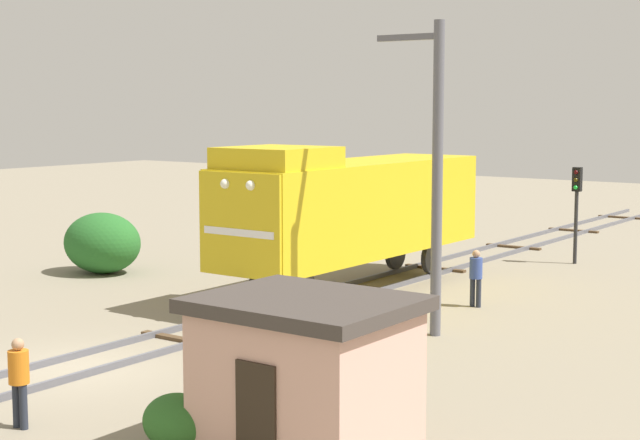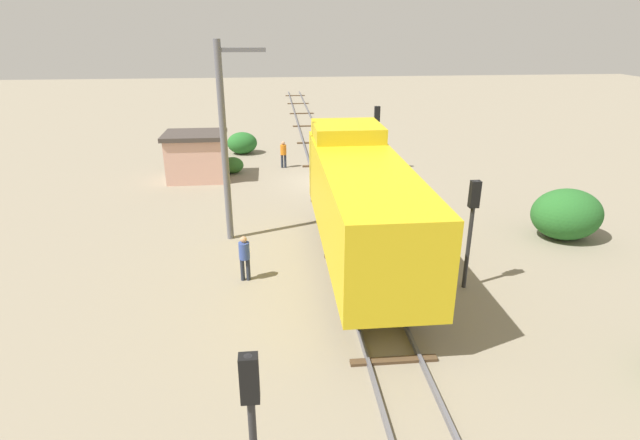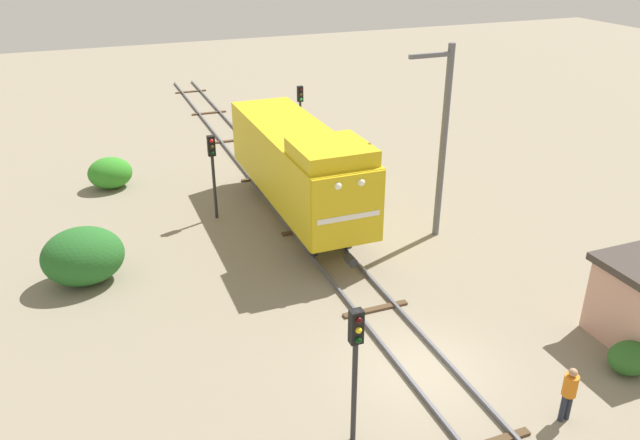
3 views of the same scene
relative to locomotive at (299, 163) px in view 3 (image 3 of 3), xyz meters
name	(u,v)px [view 3 (image 3 of 3)]	position (x,y,z in m)	size (l,w,h in m)	color
ground_plane	(424,368)	(0.00, -11.08, -2.77)	(119.46, 119.46, 0.00)	gray
railway_track	(424,366)	(0.00, -11.08, -2.70)	(2.40, 79.64, 0.16)	#595960
locomotive	(299,163)	(0.00, 0.00, 0.00)	(2.90, 11.60, 4.60)	gold
traffic_signal_near	(356,353)	(-3.20, -12.95, 0.01)	(0.32, 0.34, 4.00)	#262628
traffic_signal_mid	(213,162)	(-3.40, 1.68, -0.07)	(0.32, 0.34, 3.87)	#262628
traffic_signal_far	(300,105)	(3.60, 9.75, -0.23)	(0.32, 0.34, 3.63)	#262628
worker_near_track	(569,390)	(2.40, -14.35, -1.78)	(0.38, 0.38, 1.70)	#262B38
worker_by_signal	(380,184)	(4.20, 0.43, -1.78)	(0.38, 0.38, 1.70)	#262B38
catenary_mast	(442,139)	(4.94, -3.41, 1.50)	(1.94, 0.28, 8.06)	#595960
bush_near	(83,256)	(-9.18, -2.06, -1.70)	(2.96, 2.42, 2.16)	#256226
bush_far	(630,358)	(5.55, -13.45, -2.28)	(1.35, 1.11, 0.98)	#2E6426
bush_back	(110,173)	(-7.53, 7.16, -1.98)	(2.17, 1.78, 1.58)	#328726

